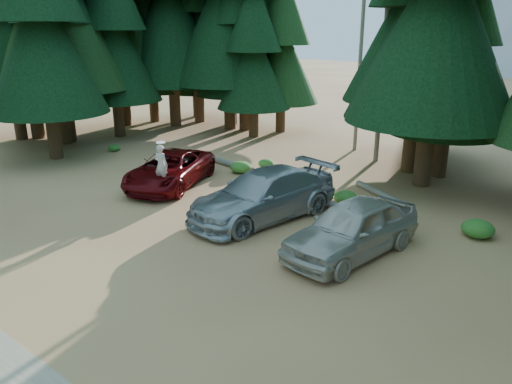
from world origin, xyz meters
TOP-DOWN VIEW (x-y plane):
  - ground at (0.00, 0.00)m, footprint 160.00×160.00m
  - forest_belt_north at (0.00, 15.00)m, footprint 36.00×7.00m
  - forest_belt_west at (-15.50, 4.00)m, footprint 6.00×22.00m
  - snag_front at (0.80, 14.50)m, footprint 0.24×0.24m
  - snag_back at (-1.20, 16.00)m, footprint 0.20×0.20m
  - red_pickup at (-4.35, 5.09)m, footprint 4.23×5.81m
  - silver_minivan_center at (1.14, 4.59)m, footprint 3.53×6.29m
  - silver_minivan_right at (5.09, 3.87)m, footprint 2.72×5.19m
  - frisbee_player at (-3.35, 3.77)m, footprint 0.67×0.52m
  - log_left at (-4.78, 9.06)m, footprint 4.21×0.97m
  - log_mid at (3.52, 9.33)m, footprint 2.98×1.79m
  - log_right at (2.29, 7.00)m, footprint 5.10×1.83m
  - shrub_far_left at (-5.18, 7.14)m, footprint 0.90×0.90m
  - shrub_left at (-2.87, 10.00)m, footprint 0.76×0.76m
  - shrub_center_left at (-3.24, 8.52)m, footprint 0.99×0.99m
  - shrub_center_right at (2.76, 7.78)m, footprint 0.93×0.93m
  - shrub_right at (0.64, 8.33)m, footprint 1.12×1.12m
  - shrub_far_right at (7.74, 7.63)m, footprint 1.05×1.05m
  - shrub_edge_west at (-11.51, 7.41)m, footprint 0.69×0.69m

SIDE VIEW (x-z plane):
  - ground at x=0.00m, z-range 0.00..0.00m
  - forest_belt_north at x=0.00m, z-range -11.00..11.00m
  - forest_belt_west at x=-15.50m, z-range -11.00..11.00m
  - log_mid at x=3.52m, z-range 0.00..0.27m
  - log_left at x=-4.78m, z-range 0.00..0.30m
  - log_right at x=2.29m, z-range 0.00..0.33m
  - shrub_edge_west at x=-11.51m, z-range 0.00..0.38m
  - shrub_left at x=-2.87m, z-range 0.00..0.42m
  - shrub_far_left at x=-5.18m, z-range 0.00..0.50m
  - shrub_center_right at x=2.76m, z-range 0.00..0.51m
  - shrub_center_left at x=-3.24m, z-range 0.00..0.54m
  - shrub_far_right at x=7.74m, z-range 0.00..0.58m
  - shrub_right at x=0.64m, z-range 0.00..0.62m
  - red_pickup at x=-4.35m, z-range 0.00..1.47m
  - silver_minivan_right at x=5.09m, z-range 0.00..1.69m
  - silver_minivan_center at x=1.14m, z-range 0.00..1.72m
  - frisbee_player at x=-3.35m, z-range 0.52..2.27m
  - snag_back at x=-1.20m, z-range 0.00..10.00m
  - snag_front at x=0.80m, z-range 0.00..12.00m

